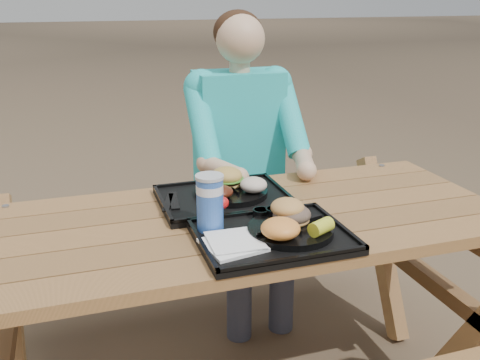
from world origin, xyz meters
name	(u,v)px	position (x,y,z in m)	size (l,w,h in m)	color
picnic_table	(240,314)	(0.00, 0.00, 0.38)	(1.80, 1.49, 0.75)	#999999
tray_near	(273,238)	(0.04, -0.20, 0.76)	(0.45, 0.35, 0.02)	black
tray_far	(224,199)	(-0.01, 0.14, 0.76)	(0.45, 0.35, 0.02)	black
plate_near	(290,230)	(0.09, -0.21, 0.78)	(0.26, 0.26, 0.02)	black
plate_far	(231,192)	(0.02, 0.15, 0.78)	(0.26, 0.26, 0.02)	black
napkin_stack	(233,244)	(-0.10, -0.24, 0.78)	(0.16, 0.16, 0.02)	white
soda_cup	(210,204)	(-0.13, -0.11, 0.85)	(0.08, 0.08, 0.16)	#1647A7
condiment_bbq	(261,214)	(0.05, -0.08, 0.79)	(0.05, 0.05, 0.03)	#330A05
condiment_mustard	(274,213)	(0.09, -0.09, 0.79)	(0.06, 0.06, 0.03)	yellow
sandwich	(292,204)	(0.11, -0.17, 0.85)	(0.11, 0.11, 0.11)	#D09249
mac_cheese	(281,229)	(0.03, -0.27, 0.82)	(0.11, 0.11, 0.06)	#FFA343
corn_cob	(321,227)	(0.16, -0.28, 0.81)	(0.07, 0.07, 0.04)	yellow
cutlery_far	(174,201)	(-0.19, 0.16, 0.77)	(0.03, 0.16, 0.01)	black
burger	(227,172)	(0.02, 0.21, 0.84)	(0.12, 0.12, 0.10)	gold
baked_beans	(219,192)	(-0.04, 0.09, 0.81)	(0.09, 0.09, 0.04)	#4F1E0F
potato_salad	(254,185)	(0.09, 0.11, 0.82)	(0.10, 0.10, 0.05)	beige
diner	(240,178)	(0.22, 0.68, 0.64)	(0.48, 0.84, 1.28)	#1DBFCC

